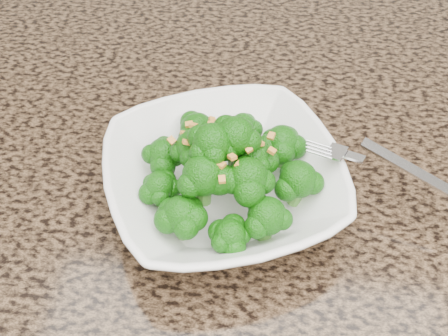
# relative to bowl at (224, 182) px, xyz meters

# --- Properties ---
(cabinet) EXTENTS (1.55, 0.95, 0.87)m
(cabinet) POSITION_rel_bowl_xyz_m (0.02, 0.12, -0.49)
(cabinet) COLOR #3C2318
(cabinet) RESTS_ON ground
(granite_counter) EXTENTS (1.64, 1.04, 0.03)m
(granite_counter) POSITION_rel_bowl_xyz_m (0.02, 0.12, -0.04)
(granite_counter) COLOR brown
(granite_counter) RESTS_ON cabinet
(bowl) EXTENTS (0.31, 0.31, 0.06)m
(bowl) POSITION_rel_bowl_xyz_m (0.00, 0.00, 0.00)
(bowl) COLOR white
(bowl) RESTS_ON granite_counter
(broccoli_pile) EXTENTS (0.21, 0.21, 0.07)m
(broccoli_pile) POSITION_rel_bowl_xyz_m (0.00, 0.00, 0.06)
(broccoli_pile) COLOR #16650B
(broccoli_pile) RESTS_ON bowl
(garlic_topping) EXTENTS (0.13, 0.13, 0.01)m
(garlic_topping) POSITION_rel_bowl_xyz_m (0.00, 0.00, 0.10)
(garlic_topping) COLOR gold
(garlic_topping) RESTS_ON broccoli_pile
(fork) EXTENTS (0.17, 0.10, 0.01)m
(fork) POSITION_rel_bowl_xyz_m (0.13, 0.01, 0.04)
(fork) COLOR silver
(fork) RESTS_ON bowl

